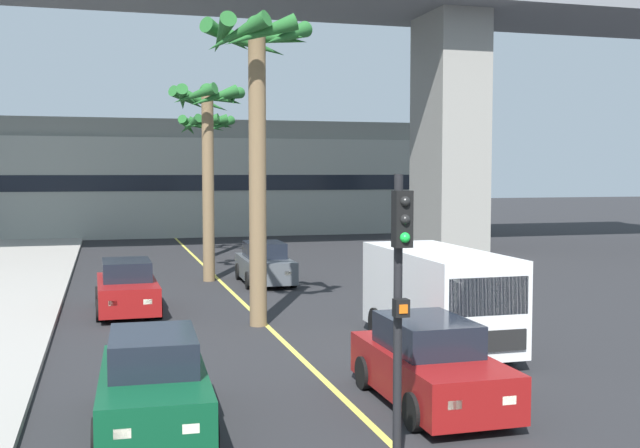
# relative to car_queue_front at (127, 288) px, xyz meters

# --- Properties ---
(lane_stripe_center) EXTENTS (0.14, 56.00, 0.01)m
(lane_stripe_center) POSITION_rel_car_queue_front_xyz_m (3.64, 1.39, -0.72)
(lane_stripe_center) COLOR #DBCC4C
(lane_stripe_center) RESTS_ON ground
(pier_building_backdrop) EXTENTS (37.57, 8.04, 7.56)m
(pier_building_backdrop) POSITION_rel_car_queue_front_xyz_m (3.64, 29.79, 3.00)
(pier_building_backdrop) COLOR #ADB2A8
(pier_building_backdrop) RESTS_ON ground
(car_queue_front) EXTENTS (1.89, 4.13, 1.56)m
(car_queue_front) POSITION_rel_car_queue_front_xyz_m (0.00, 0.00, 0.00)
(car_queue_front) COLOR maroon
(car_queue_front) RESTS_ON ground
(car_queue_second) EXTENTS (1.84, 4.10, 1.56)m
(car_queue_second) POSITION_rel_car_queue_front_xyz_m (5.04, -10.98, 0.00)
(car_queue_second) COLOR maroon
(car_queue_second) RESTS_ON ground
(car_queue_third) EXTENTS (1.91, 4.14, 1.56)m
(car_queue_third) POSITION_rel_car_queue_front_xyz_m (5.19, 4.82, 0.00)
(car_queue_third) COLOR #4C5156
(car_queue_third) RESTS_ON ground
(car_queue_fourth) EXTENTS (1.95, 4.16, 1.56)m
(car_queue_fourth) POSITION_rel_car_queue_front_xyz_m (0.14, -10.98, 0.00)
(car_queue_fourth) COLOR #0C4728
(car_queue_fourth) RESTS_ON ground
(delivery_van) EXTENTS (2.17, 5.26, 2.36)m
(delivery_van) POSITION_rel_car_queue_front_xyz_m (7.01, -6.94, 0.57)
(delivery_van) COLOR white
(delivery_van) RESTS_ON ground
(traffic_light_median_near) EXTENTS (0.24, 0.37, 4.20)m
(traffic_light_median_near) POSITION_rel_car_queue_front_xyz_m (3.24, -14.12, 1.99)
(traffic_light_median_near) COLOR black
(traffic_light_median_near) RESTS_ON ground
(palm_tree_near_median) EXTENTS (3.08, 3.08, 8.40)m
(palm_tree_near_median) POSITION_rel_car_queue_front_xyz_m (3.42, -3.08, 5.75)
(palm_tree_near_median) COLOR brown
(palm_tree_near_median) RESTS_ON ground
(palm_tree_mid_median) EXTENTS (2.86, 2.85, 7.05)m
(palm_tree_mid_median) POSITION_rel_car_queue_front_xyz_m (4.19, 14.10, 5.02)
(palm_tree_mid_median) COLOR brown
(palm_tree_mid_median) RESTS_ON ground
(palm_tree_far_median) EXTENTS (2.98, 2.99, 7.58)m
(palm_tree_far_median) POSITION_rel_car_queue_front_xyz_m (3.26, 6.00, 5.19)
(palm_tree_far_median) COLOR brown
(palm_tree_far_median) RESTS_ON ground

